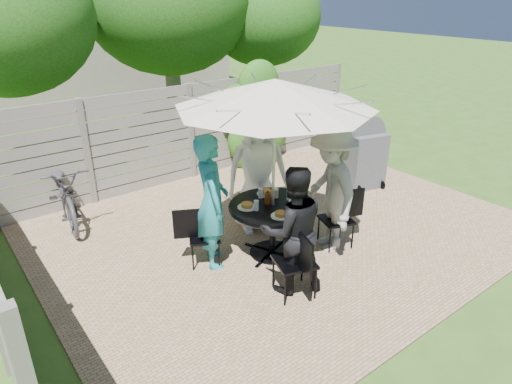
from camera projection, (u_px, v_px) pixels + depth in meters
backyard_envelope at (65, 19)px, 13.39m from camera, size 60.00×60.00×5.00m
patio_table at (273, 220)px, 6.26m from camera, size 1.56×1.56×0.78m
umbrella at (275, 94)px, 5.55m from camera, size 3.34×3.34×2.46m
chair_back at (255, 208)px, 7.22m from camera, size 0.56×0.70×0.91m
person_back at (258, 170)px, 6.82m from camera, size 1.11×0.93×1.92m
chair_left at (204, 247)px, 6.17m from camera, size 0.63×0.54×0.84m
person_left at (212, 202)px, 5.92m from camera, size 0.67×0.79×1.83m
chair_front at (295, 275)px, 5.51m from camera, size 0.58×0.72×0.94m
person_front at (292, 231)px, 5.41m from camera, size 0.98×0.89×1.64m
chair_right at (336, 230)px, 6.59m from camera, size 0.66×0.53×0.87m
person_right at (331, 190)px, 6.30m from camera, size 1.09×1.35×1.83m
plate_back at (266, 192)px, 6.47m from camera, size 0.26×0.26×0.06m
plate_left at (247, 206)px, 6.07m from camera, size 0.26×0.26×0.06m
plate_front at (281, 215)px, 5.84m from camera, size 0.26×0.26×0.06m
plate_right at (298, 200)px, 6.24m from camera, size 0.26×0.26×0.06m
glass_back at (261, 193)px, 6.34m from camera, size 0.07×0.07×0.14m
glass_left at (256, 205)px, 5.99m from camera, size 0.07×0.07×0.14m
glass_right at (289, 195)px, 6.29m from camera, size 0.07×0.07×0.14m
syrup_jug at (268, 198)px, 6.16m from camera, size 0.09×0.09×0.16m
coffee_cup at (276, 193)px, 6.36m from camera, size 0.08×0.08×0.12m
bicycle at (65, 192)px, 7.22m from camera, size 0.92×1.99×1.01m
bbq_grill at (364, 155)px, 8.43m from camera, size 0.78×0.67×1.39m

